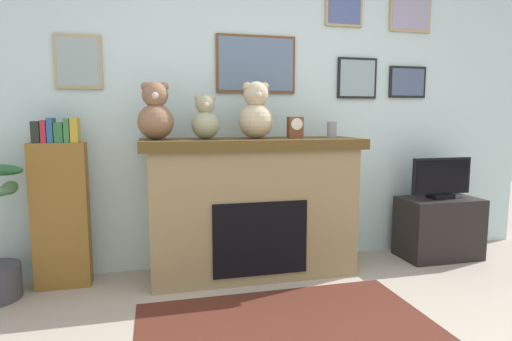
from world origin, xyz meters
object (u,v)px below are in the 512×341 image
(fireplace, at_px, (252,206))
(teddy_bear_tan, at_px, (156,114))
(television, at_px, (441,179))
(candle_jar, at_px, (332,130))
(tv_stand, at_px, (439,228))
(mantel_clock, at_px, (295,127))
(teddy_bear_brown, at_px, (205,119))
(bookshelf, at_px, (61,209))
(teddy_bear_grey, at_px, (256,113))

(fireplace, height_order, teddy_bear_tan, teddy_bear_tan)
(television, xyz_separation_m, candle_jar, (-1.05, 0.01, 0.44))
(fireplace, relative_size, tv_stand, 2.49)
(television, relative_size, teddy_bear_tan, 1.35)
(mantel_clock, distance_m, teddy_bear_brown, 0.71)
(bookshelf, bearing_deg, teddy_bear_grey, -3.60)
(bookshelf, xyz_separation_m, teddy_bear_brown, (1.05, -0.09, 0.65))
(teddy_bear_brown, bearing_deg, mantel_clock, -0.08)
(candle_jar, height_order, teddy_bear_brown, teddy_bear_brown)
(candle_jar, height_order, mantel_clock, mantel_clock)
(tv_stand, relative_size, candle_jar, 5.24)
(candle_jar, bearing_deg, teddy_bear_grey, -179.95)
(bookshelf, relative_size, television, 2.19)
(tv_stand, bearing_deg, bookshelf, 178.17)
(television, xyz_separation_m, teddy_bear_grey, (-1.68, 0.01, 0.57))
(fireplace, distance_m, tv_stand, 1.73)
(television, bearing_deg, fireplace, 179.03)
(fireplace, bearing_deg, teddy_bear_brown, -177.14)
(bookshelf, bearing_deg, television, -1.86)
(teddy_bear_tan, relative_size, teddy_bear_grey, 0.96)
(bookshelf, relative_size, candle_jar, 9.53)
(candle_jar, bearing_deg, teddy_bear_brown, -179.98)
(fireplace, bearing_deg, teddy_bear_grey, -34.13)
(fireplace, xyz_separation_m, tv_stand, (1.71, -0.03, -0.28))
(fireplace, relative_size, mantel_clock, 10.12)
(mantel_clock, xyz_separation_m, teddy_bear_brown, (-0.71, 0.00, 0.07))
(television, xyz_separation_m, mantel_clock, (-1.36, 0.01, 0.46))
(fireplace, bearing_deg, candle_jar, -1.54)
(teddy_bear_tan, height_order, teddy_bear_grey, teddy_bear_grey)
(bookshelf, distance_m, teddy_bear_brown, 1.24)
(fireplace, distance_m, teddy_bear_brown, 0.78)
(tv_stand, xyz_separation_m, teddy_bear_brown, (-2.07, 0.01, 0.97))
(teddy_bear_grey, bearing_deg, teddy_bear_brown, 179.98)
(fireplace, xyz_separation_m, teddy_bear_grey, (0.03, -0.02, 0.73))
(fireplace, xyz_separation_m, candle_jar, (0.66, -0.02, 0.60))
(teddy_bear_grey, bearing_deg, mantel_clock, -0.14)
(teddy_bear_brown, bearing_deg, television, -0.30)
(bookshelf, height_order, candle_jar, bookshelf)
(television, distance_m, teddy_bear_tan, 2.50)
(fireplace, height_order, bookshelf, bookshelf)
(teddy_bear_tan, distance_m, teddy_bear_brown, 0.36)
(tv_stand, height_order, television, television)
(fireplace, xyz_separation_m, teddy_bear_brown, (-0.36, -0.02, 0.69))
(bookshelf, height_order, teddy_bear_brown, teddy_bear_brown)
(candle_jar, bearing_deg, bookshelf, 177.51)
(mantel_clock, distance_m, teddy_bear_tan, 1.08)
(fireplace, distance_m, mantel_clock, 0.71)
(tv_stand, distance_m, teddy_bear_grey, 1.96)
(mantel_clock, bearing_deg, bookshelf, 177.03)
(candle_jar, xyz_separation_m, mantel_clock, (-0.31, -0.00, 0.02))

